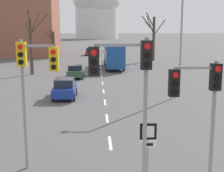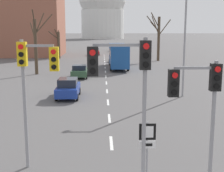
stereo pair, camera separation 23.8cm
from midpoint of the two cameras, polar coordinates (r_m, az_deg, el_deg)
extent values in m
cube|color=silver|center=(16.28, -0.77, -10.35)|extent=(0.16, 2.00, 0.01)
cube|color=silver|center=(20.55, -1.25, -5.90)|extent=(0.16, 2.00, 0.01)
cube|color=silver|center=(24.90, -1.56, -2.99)|extent=(0.16, 2.00, 0.01)
cube|color=silver|center=(29.30, -1.78, -0.95)|extent=(0.16, 2.00, 0.01)
cube|color=silver|center=(33.72, -1.94, 0.56)|extent=(0.16, 2.00, 0.01)
cube|color=silver|center=(38.16, -2.06, 1.71)|extent=(0.16, 2.00, 0.01)
cube|color=silver|center=(42.61, -2.16, 2.63)|extent=(0.16, 2.00, 0.01)
cube|color=silver|center=(47.07, -2.24, 3.37)|extent=(0.16, 2.00, 0.01)
cube|color=silver|center=(51.54, -2.31, 3.98)|extent=(0.16, 2.00, 0.01)
cube|color=silver|center=(56.02, -2.36, 4.50)|extent=(0.16, 2.00, 0.01)
cube|color=silver|center=(60.49, -2.41, 4.94)|extent=(0.16, 2.00, 0.01)
cube|color=silver|center=(64.97, -2.45, 5.32)|extent=(0.16, 2.00, 0.01)
cube|color=silver|center=(69.46, -2.48, 5.65)|extent=(0.16, 2.00, 0.01)
cylinder|color=gray|center=(10.73, 5.43, -6.00)|extent=(0.14, 0.14, 5.51)
cube|color=black|center=(10.33, 5.64, 5.66)|extent=(0.36, 0.28, 0.96)
cylinder|color=red|center=(10.14, 5.81, 7.25)|extent=(0.20, 0.06, 0.20)
cylinder|color=black|center=(10.16, 5.78, 5.58)|extent=(0.20, 0.06, 0.20)
cylinder|color=black|center=(10.19, 5.75, 3.91)|extent=(0.20, 0.06, 0.20)
cube|color=gray|center=(10.22, 0.85, 7.51)|extent=(1.72, 0.10, 0.10)
cube|color=black|center=(10.24, -3.99, 4.51)|extent=(0.36, 0.28, 0.96)
cylinder|color=red|center=(10.04, -4.03, 6.10)|extent=(0.20, 0.06, 0.20)
cylinder|color=black|center=(10.07, -4.01, 4.41)|extent=(0.20, 0.06, 0.20)
cylinder|color=black|center=(10.10, -3.99, 2.73)|extent=(0.20, 0.06, 0.20)
cylinder|color=gray|center=(13.23, -16.25, -3.53)|extent=(0.14, 0.14, 5.37)
cube|color=yellow|center=(12.90, -16.73, 5.58)|extent=(0.36, 0.28, 0.96)
cylinder|color=red|center=(12.72, -16.98, 6.85)|extent=(0.20, 0.06, 0.20)
cylinder|color=black|center=(12.74, -16.91, 5.52)|extent=(0.20, 0.06, 0.20)
cylinder|color=black|center=(12.76, -16.84, 4.19)|extent=(0.20, 0.06, 0.20)
cube|color=gray|center=(12.75, -14.03, 7.15)|extent=(1.26, 0.10, 0.10)
cube|color=yellow|center=(12.68, -11.12, 4.84)|extent=(0.36, 0.28, 0.96)
cylinder|color=red|center=(12.49, -11.27, 6.13)|extent=(0.20, 0.06, 0.20)
cylinder|color=black|center=(12.51, -11.22, 4.77)|extent=(0.20, 0.06, 0.20)
cylinder|color=black|center=(12.54, -11.18, 3.42)|extent=(0.20, 0.06, 0.20)
cylinder|color=gray|center=(11.85, 17.38, -6.90)|extent=(0.14, 0.14, 4.70)
cube|color=black|center=(11.46, 17.86, 1.59)|extent=(0.36, 0.28, 0.96)
cylinder|color=red|center=(11.26, 18.25, 2.95)|extent=(0.20, 0.06, 0.20)
cylinder|color=black|center=(11.30, 18.16, 1.46)|extent=(0.20, 0.06, 0.20)
cylinder|color=black|center=(11.35, 18.07, -0.03)|extent=(0.20, 0.06, 0.20)
cube|color=gray|center=(11.18, 14.43, 3.26)|extent=(1.47, 0.10, 0.10)
cube|color=black|center=(11.06, 10.67, 0.56)|extent=(0.36, 0.28, 0.96)
cylinder|color=red|center=(10.85, 10.93, 1.95)|extent=(0.20, 0.06, 0.20)
cylinder|color=black|center=(10.89, 10.88, 0.41)|extent=(0.20, 0.06, 0.20)
cylinder|color=black|center=(10.95, 10.83, -1.13)|extent=(0.20, 0.06, 0.20)
cylinder|color=gray|center=(11.57, 5.93, -12.57)|extent=(0.07, 0.07, 2.54)
cube|color=black|center=(11.23, 6.04, -8.28)|extent=(0.60, 0.03, 0.60)
cube|color=white|center=(11.21, 6.05, -8.31)|extent=(0.42, 0.01, 0.42)
cube|color=white|center=(11.39, 5.99, -10.57)|extent=(0.60, 0.03, 0.28)
cube|color=black|center=(11.37, 6.00, -10.60)|extent=(0.36, 0.01, 0.10)
cylinder|color=gray|center=(27.20, 12.23, 7.42)|extent=(0.16, 0.16, 8.93)
cube|color=#B7B7BC|center=(81.37, -0.50, 6.79)|extent=(1.88, 4.38, 0.62)
cube|color=#1E232D|center=(81.11, -0.50, 7.25)|extent=(1.60, 2.10, 0.69)
cylinder|color=black|center=(82.71, -1.16, 6.63)|extent=(0.18, 0.62, 0.62)
cylinder|color=black|center=(82.78, 0.07, 6.64)|extent=(0.18, 0.62, 0.62)
cylinder|color=black|center=(80.00, -1.10, 6.51)|extent=(0.18, 0.62, 0.62)
cylinder|color=black|center=(80.08, 0.18, 6.51)|extent=(0.18, 0.62, 0.62)
cube|color=navy|center=(26.75, -8.86, -0.73)|extent=(1.80, 4.08, 0.73)
cube|color=#1E232D|center=(26.42, -8.94, 0.65)|extent=(1.53, 1.96, 0.65)
cylinder|color=black|center=(28.15, -10.30, -0.97)|extent=(0.18, 0.60, 0.60)
cylinder|color=black|center=(27.98, -6.84, -0.94)|extent=(0.18, 0.60, 0.60)
cylinder|color=black|center=(25.69, -11.01, -2.08)|extent=(0.18, 0.60, 0.60)
cylinder|color=black|center=(25.51, -7.22, -2.06)|extent=(0.18, 0.60, 0.60)
cube|color=silver|center=(56.57, 0.32, 5.28)|extent=(1.85, 4.45, 0.74)
cube|color=#1E232D|center=(56.29, 0.33, 5.99)|extent=(1.57, 2.14, 0.71)
cylinder|color=black|center=(57.93, -0.63, 5.03)|extent=(0.18, 0.67, 0.67)
cylinder|color=black|center=(58.03, 1.11, 5.04)|extent=(0.18, 0.67, 0.67)
cylinder|color=black|center=(55.19, -0.51, 4.76)|extent=(0.18, 0.67, 0.67)
cylinder|color=black|center=(55.29, 1.31, 4.77)|extent=(0.18, 0.67, 0.67)
cube|color=#2D4C33|center=(37.48, -6.86, 2.49)|extent=(1.85, 3.80, 0.70)
cube|color=#1E232D|center=(37.21, -6.90, 3.40)|extent=(1.57, 1.83, 0.56)
cylinder|color=black|center=(38.76, -8.03, 2.20)|extent=(0.18, 0.61, 0.61)
cylinder|color=black|center=(38.64, -5.44, 2.23)|extent=(0.18, 0.61, 0.61)
cylinder|color=black|center=(36.44, -8.35, 1.67)|extent=(0.18, 0.61, 0.61)
cylinder|color=black|center=(36.31, -5.59, 1.70)|extent=(0.18, 0.61, 0.61)
cube|color=maroon|center=(69.64, -4.15, 6.17)|extent=(1.89, 4.13, 0.57)
cube|color=#1E232D|center=(69.39, -4.16, 6.66)|extent=(1.60, 1.98, 0.67)
cylinder|color=black|center=(70.96, -4.85, 6.00)|extent=(0.18, 0.71, 0.71)
cylinder|color=black|center=(70.93, -3.40, 6.02)|extent=(0.18, 0.71, 0.71)
cylinder|color=black|center=(68.41, -4.92, 5.84)|extent=(0.18, 0.71, 0.71)
cylinder|color=black|center=(68.37, -3.41, 5.86)|extent=(0.18, 0.71, 0.71)
cube|color=#19478C|center=(46.37, 0.17, 5.73)|extent=(2.50, 10.80, 3.00)
cube|color=black|center=(46.34, 0.17, 6.19)|extent=(2.52, 10.26, 0.90)
cylinder|color=black|center=(50.23, -1.43, 4.37)|extent=(0.26, 0.96, 0.96)
cylinder|color=black|center=(50.35, 1.30, 4.38)|extent=(0.26, 0.96, 0.96)
cylinder|color=black|center=(43.26, -1.18, 3.39)|extent=(0.26, 0.96, 0.96)
cylinder|color=black|center=(43.39, 1.99, 3.40)|extent=(0.26, 0.96, 0.96)
cylinder|color=#473828|center=(62.51, -10.73, 7.31)|extent=(0.52, 0.52, 5.16)
cylinder|color=#473828|center=(62.87, -10.79, 9.20)|extent=(0.28, 1.02, 1.73)
cylinder|color=#473828|center=(61.88, -11.70, 9.08)|extent=(1.73, 1.70, 1.67)
cylinder|color=#473828|center=(62.96, -11.26, 9.69)|extent=(1.25, 1.11, 2.25)
cylinder|color=#473828|center=(57.70, 7.51, 8.53)|extent=(0.48, 0.48, 7.91)
cylinder|color=#473828|center=(57.42, 6.78, 10.72)|extent=(1.73, 0.42, 1.88)
cylinder|color=#473828|center=(56.98, 6.46, 11.26)|extent=(2.47, 1.26, 2.75)
cylinder|color=#473828|center=(58.33, 6.89, 10.97)|extent=(1.21, 1.70, 3.33)
cylinder|color=#473828|center=(58.22, 8.59, 10.56)|extent=(2.35, 0.91, 2.90)
cylinder|color=#473828|center=(56.51, 6.81, 11.96)|extent=(1.81, 2.33, 2.43)
cylinder|color=#473828|center=(41.05, -14.76, 6.88)|extent=(0.42, 0.42, 6.97)
cylinder|color=#473828|center=(39.81, -15.10, 11.93)|extent=(0.41, 2.46, 1.98)
cylinder|color=#473828|center=(41.77, -13.29, 11.06)|extent=(1.93, 2.23, 2.55)
cylinder|color=#473828|center=(41.58, -14.07, 11.02)|extent=(1.07, 1.55, 2.79)
cylinder|color=#473828|center=(41.53, -15.27, 9.69)|extent=(0.86, 1.11, 2.14)
cylinder|color=silver|center=(187.69, -2.83, 11.19)|extent=(25.00, 25.00, 16.67)
cube|color=#935642|center=(71.90, -17.73, 14.42)|extent=(18.00, 14.00, 22.77)
camera|label=1|loc=(0.12, -90.55, -0.10)|focal=50.00mm
camera|label=2|loc=(0.12, 89.45, 0.10)|focal=50.00mm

